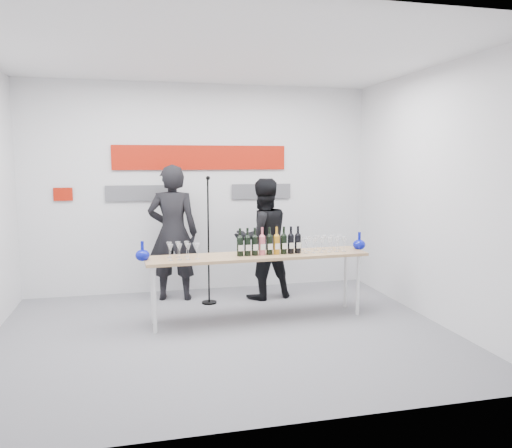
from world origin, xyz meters
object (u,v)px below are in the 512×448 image
(presenter_left, at_px, (173,233))
(presenter_right, at_px, (263,239))
(mic_stand, at_px, (209,265))
(tasting_table, at_px, (258,259))

(presenter_left, distance_m, presenter_right, 1.23)
(presenter_right, bearing_deg, mic_stand, -2.22)
(tasting_table, relative_size, presenter_right, 1.60)
(presenter_left, bearing_deg, mic_stand, 154.50)
(presenter_right, bearing_deg, tasting_table, 61.75)
(mic_stand, bearing_deg, tasting_table, -76.94)
(presenter_right, distance_m, mic_stand, 0.84)
(presenter_left, relative_size, presenter_right, 1.11)
(tasting_table, bearing_deg, mic_stand, 119.31)
(presenter_left, bearing_deg, presenter_right, -179.04)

